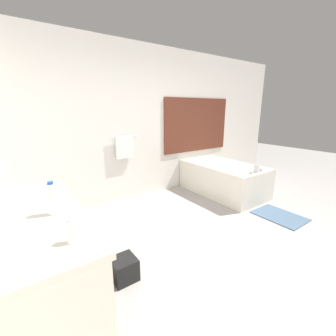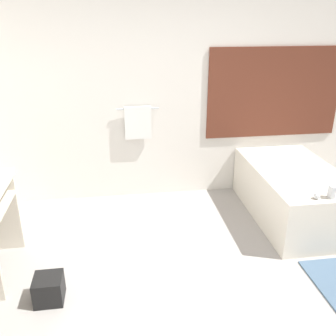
% 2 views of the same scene
% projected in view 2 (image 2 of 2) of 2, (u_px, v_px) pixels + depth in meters
% --- Properties ---
extents(ground_plane, '(16.00, 16.00, 0.00)m').
position_uv_depth(ground_plane, '(199.00, 316.00, 2.93)').
color(ground_plane, '#A8A39E').
rests_on(ground_plane, ground).
extents(wall_back_with_blinds, '(7.40, 0.13, 2.70)m').
position_uv_depth(wall_back_with_blinds, '(166.00, 90.00, 4.46)').
color(wall_back_with_blinds, white).
rests_on(wall_back_with_blinds, ground_plane).
extents(bathtub, '(0.90, 1.60, 0.70)m').
position_uv_depth(bathtub, '(294.00, 191.00, 4.26)').
color(bathtub, silver).
rests_on(bathtub, ground_plane).
extents(waste_bin, '(0.23, 0.23, 0.22)m').
position_uv_depth(waste_bin, '(49.00, 289.00, 3.06)').
color(waste_bin, black).
rests_on(waste_bin, ground_plane).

